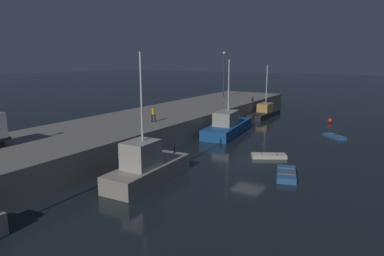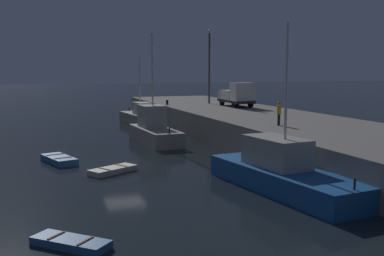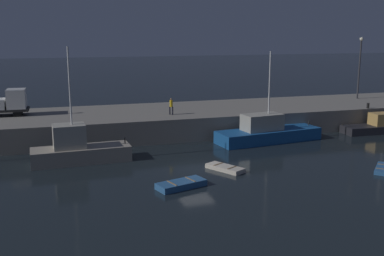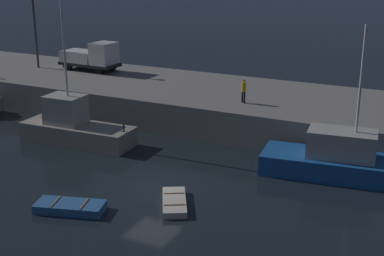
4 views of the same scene
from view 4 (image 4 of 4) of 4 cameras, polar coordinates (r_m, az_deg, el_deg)
name	(u,v)px [view 4 (image 4 of 4)]	position (r m, az deg, el deg)	size (l,w,h in m)	color
ground_plane	(152,190)	(28.68, -4.28, -6.55)	(320.00, 320.00, 0.00)	black
pier_quay	(245,108)	(39.75, 5.69, 2.14)	(69.15, 10.68, 2.25)	gray
fishing_boat_blue	(351,162)	(31.05, 16.50, -3.49)	(10.43, 4.24, 8.48)	#195193
fishing_boat_orange	(75,127)	(36.24, -12.36, 0.14)	(7.81, 2.83, 9.13)	gray
rowboat_white_mid	(174,202)	(26.87, -1.89, -7.87)	(2.50, 3.18, 0.36)	beige
dinghy_red_small	(70,207)	(26.92, -12.82, -8.17)	(3.58, 2.28, 0.46)	#2D6099
lamp_post_west	(34,13)	(49.71, -16.46, 11.65)	(0.44, 0.44, 8.31)	#38383D
utility_truck	(92,57)	(47.65, -10.58, 7.43)	(5.42, 2.27, 2.54)	black
dockworker	(244,89)	(36.57, 5.51, 4.09)	(0.42, 0.42, 1.64)	black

